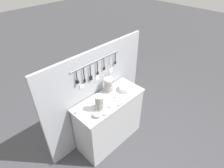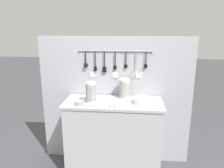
# 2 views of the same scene
# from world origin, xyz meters

# --- Properties ---
(ground_plane) EXTENTS (20.00, 20.00, 0.00)m
(ground_plane) POSITION_xyz_m (0.00, 0.00, 0.00)
(ground_plane) COLOR #424247
(counter) EXTENTS (1.18, 0.50, 0.94)m
(counter) POSITION_xyz_m (0.00, 0.00, 0.47)
(counter) COLOR #B7BABC
(counter) RESTS_ON ground
(back_wall) EXTENTS (1.98, 0.11, 1.69)m
(back_wall) POSITION_xyz_m (-0.00, 0.28, 0.85)
(back_wall) COLOR #A8AAB2
(back_wall) RESTS_ON ground
(bowl_stack_back_corner) EXTENTS (0.12, 0.12, 0.25)m
(bowl_stack_back_corner) POSITION_xyz_m (-0.25, -0.06, 1.06)
(bowl_stack_back_corner) COLOR white
(bowl_stack_back_corner) RESTS_ON counter
(bowl_stack_short_front) EXTENTS (0.13, 0.13, 0.25)m
(bowl_stack_short_front) POSITION_xyz_m (0.13, 0.14, 1.06)
(bowl_stack_short_front) COLOR white
(bowl_stack_short_front) RESTS_ON counter
(plate_stack) EXTENTS (0.21, 0.21, 0.08)m
(plate_stack) POSITION_xyz_m (0.35, -0.03, 0.98)
(plate_stack) COLOR white
(plate_stack) RESTS_ON counter
(steel_mixing_bowl) EXTENTS (0.11, 0.11, 0.04)m
(steel_mixing_bowl) POSITION_xyz_m (-0.38, -0.14, 0.96)
(steel_mixing_bowl) COLOR #93969E
(steel_mixing_bowl) RESTS_ON counter
(cup_beside_plates) EXTENTS (0.04, 0.04, 0.04)m
(cup_beside_plates) POSITION_xyz_m (0.05, -0.21, 0.96)
(cup_beside_plates) COLOR white
(cup_beside_plates) RESTS_ON counter
(cup_back_left) EXTENTS (0.04, 0.04, 0.04)m
(cup_back_left) POSITION_xyz_m (-0.12, -0.14, 0.96)
(cup_back_left) COLOR white
(cup_back_left) RESTS_ON counter
(cup_edge_near) EXTENTS (0.04, 0.04, 0.04)m
(cup_edge_near) POSITION_xyz_m (-0.28, -0.21, 0.96)
(cup_edge_near) COLOR white
(cup_edge_near) RESTS_ON counter
(cup_front_right) EXTENTS (0.04, 0.04, 0.04)m
(cup_front_right) POSITION_xyz_m (-0.01, -0.21, 0.96)
(cup_front_right) COLOR white
(cup_front_right) RESTS_ON counter
(cup_edge_far) EXTENTS (0.04, 0.04, 0.04)m
(cup_edge_far) POSITION_xyz_m (-0.25, 0.04, 0.96)
(cup_edge_far) COLOR white
(cup_edge_far) RESTS_ON counter
(cup_front_left) EXTENTS (0.04, 0.04, 0.04)m
(cup_front_left) POSITION_xyz_m (-0.54, 0.11, 0.96)
(cup_front_left) COLOR white
(cup_front_left) RESTS_ON counter
(cup_back_right) EXTENTS (0.04, 0.04, 0.04)m
(cup_back_right) POSITION_xyz_m (0.09, -0.05, 0.96)
(cup_back_right) COLOR white
(cup_back_right) RESTS_ON counter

